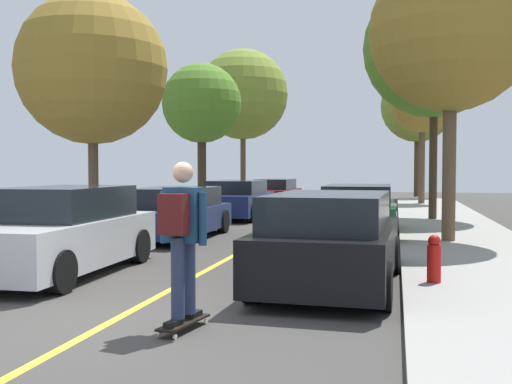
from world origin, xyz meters
TOP-DOWN VIEW (x-y plane):
  - ground at (0.00, 0.00)m, footprint 80.00×80.00m
  - center_line at (0.00, 4.00)m, footprint 0.12×39.20m
  - parked_car_left_nearest at (-2.30, 2.78)m, footprint 1.98×4.35m
  - parked_car_left_near at (-2.30, 8.15)m, footprint 2.02×4.46m
  - parked_car_left_far at (-2.30, 14.36)m, footprint 2.03×4.40m
  - parked_car_left_farthest at (-2.30, 21.45)m, footprint 1.92×4.33m
  - parked_car_right_nearest at (2.29, 2.68)m, footprint 2.05×4.29m
  - parked_car_right_near at (2.30, 9.28)m, footprint 2.00×4.64m
  - street_tree_left_nearest at (-4.43, 7.88)m, footprint 3.89×3.89m
  - street_tree_left_near at (-4.43, 16.88)m, footprint 3.22×3.22m
  - street_tree_left_far at (-4.43, 23.63)m, footprint 4.62×4.62m
  - street_tree_right_nearest at (4.43, 8.03)m, footprint 3.70×3.70m
  - street_tree_right_near at (4.43, 14.13)m, footprint 4.61×4.61m
  - street_tree_right_far at (4.43, 23.04)m, footprint 2.94×2.94m
  - street_tree_right_farthest at (4.43, 29.82)m, footprint 4.20×4.20m
  - fire_hydrant at (3.80, 2.66)m, footprint 0.20×0.20m
  - skateboard at (0.96, -0.14)m, footprint 0.37×0.87m
  - skateboarder at (0.95, -0.17)m, footprint 0.59×0.71m

SIDE VIEW (x-z plane):
  - ground at x=0.00m, z-range 0.00..0.00m
  - center_line at x=0.00m, z-range 0.00..0.01m
  - skateboard at x=0.96m, z-range 0.04..0.14m
  - fire_hydrant at x=3.80m, z-range 0.14..0.84m
  - parked_car_left_farthest at x=-2.30m, z-range -0.01..1.27m
  - parked_car_left_near at x=-2.30m, z-range 0.00..1.31m
  - parked_car_left_far at x=-2.30m, z-range -0.01..1.35m
  - parked_car_right_near at x=2.30m, z-range -0.01..1.36m
  - parked_car_right_nearest at x=2.29m, z-range 0.00..1.43m
  - parked_car_left_nearest at x=-2.30m, z-range -0.03..1.46m
  - skateboarder at x=0.95m, z-range 0.23..2.00m
  - street_tree_left_nearest at x=-4.43m, z-range 1.27..7.44m
  - street_tree_left_near at x=-4.43m, z-range 1.45..7.34m
  - street_tree_right_far at x=4.43m, z-range 1.76..8.02m
  - street_tree_right_nearest at x=4.43m, z-range 1.60..8.24m
  - street_tree_right_farthest at x=4.43m, z-range 1.71..9.09m
  - street_tree_left_far at x=-4.43m, z-range 1.69..9.44m
  - street_tree_right_near at x=4.43m, z-range 1.78..9.70m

